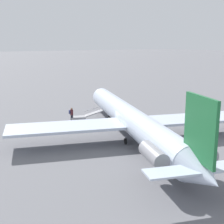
{
  "coord_description": "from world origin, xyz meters",
  "views": [
    {
      "loc": [
        -24.62,
        19.64,
        9.65
      ],
      "look_at": [
        3.95,
        -0.65,
        1.75
      ],
      "focal_mm": 50.0,
      "sensor_mm": 36.0,
      "label": 1
    }
  ],
  "objects": [
    {
      "name": "airplane_main",
      "position": [
        -0.88,
        0.34,
        1.97
      ],
      "size": [
        30.89,
        24.26,
        6.59
      ],
      "rotation": [
        0.0,
        0.0,
        -0.37
      ],
      "color": "silver",
      "rests_on": "ground"
    },
    {
      "name": "passenger",
      "position": [
        8.85,
        2.01,
        1.0
      ],
      "size": [
        0.44,
        0.57,
        1.74
      ],
      "rotation": [
        0.0,
        0.0,
        -1.94
      ],
      "color": "#23232D",
      "rests_on": "ground"
    },
    {
      "name": "boarding_stairs",
      "position": [
        8.68,
        0.73,
        0.37
      ],
      "size": [
        2.37,
        4.11,
        1.66
      ],
      "rotation": [
        0.0,
        0.0,
        -1.94
      ],
      "color": "#99999E",
      "rests_on": "ground"
    },
    {
      "name": "ground_plane",
      "position": [
        0.0,
        0.0,
        0.0
      ],
      "size": [
        600.0,
        600.0,
        0.0
      ],
      "primitive_type": "plane",
      "color": "slate"
    },
    {
      "name": "traffic_cone_near_stairs",
      "position": [
        8.03,
        5.85,
        0.25
      ],
      "size": [
        0.49,
        0.49,
        0.54
      ],
      "color": "black",
      "rests_on": "ground"
    }
  ]
}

